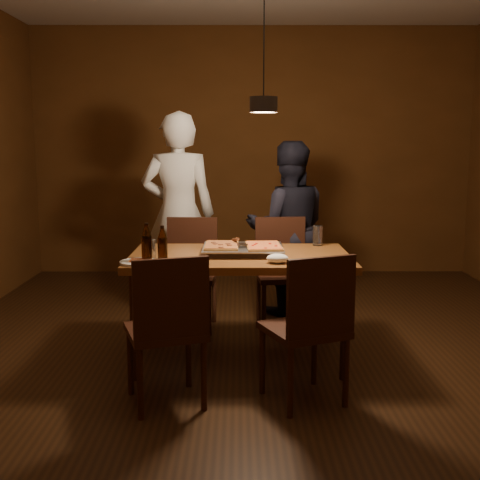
{
  "coord_description": "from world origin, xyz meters",
  "views": [
    {
      "loc": [
        -0.16,
        -3.97,
        1.51
      ],
      "look_at": [
        -0.15,
        0.08,
        0.85
      ],
      "focal_mm": 45.0,
      "sensor_mm": 36.0,
      "label": 1
    }
  ],
  "objects_px": {
    "chair_near_left": "(168,318)",
    "diner_white": "(178,214)",
    "chair_far_right": "(282,262)",
    "plate_slice": "(139,262)",
    "chair_near_right": "(311,316)",
    "beer_bottle_a": "(147,243)",
    "pendant_lamp": "(264,103)",
    "dining_table": "(240,265)",
    "chair_far_left": "(191,262)",
    "beer_bottle_b": "(162,244)",
    "pizza_tray": "(243,250)",
    "diner_dark": "(288,228)"
  },
  "relations": [
    {
      "from": "chair_near_left",
      "to": "diner_white",
      "type": "distance_m",
      "value": 2.06
    },
    {
      "from": "chair_far_right",
      "to": "plate_slice",
      "type": "distance_m",
      "value": 1.52
    },
    {
      "from": "chair_far_right",
      "to": "chair_near_right",
      "type": "relative_size",
      "value": 0.88
    },
    {
      "from": "diner_white",
      "to": "beer_bottle_a",
      "type": "bearing_deg",
      "value": 87.36
    },
    {
      "from": "diner_white",
      "to": "pendant_lamp",
      "type": "bearing_deg",
      "value": 117.28
    },
    {
      "from": "dining_table",
      "to": "plate_slice",
      "type": "relative_size",
      "value": 6.21
    },
    {
      "from": "chair_far_left",
      "to": "diner_white",
      "type": "bearing_deg",
      "value": -68.39
    },
    {
      "from": "beer_bottle_a",
      "to": "diner_white",
      "type": "distance_m",
      "value": 1.51
    },
    {
      "from": "chair_near_right",
      "to": "beer_bottle_b",
      "type": "bearing_deg",
      "value": 128.68
    },
    {
      "from": "pendant_lamp",
      "to": "beer_bottle_b",
      "type": "bearing_deg",
      "value": -162.99
    },
    {
      "from": "chair_near_left",
      "to": "pendant_lamp",
      "type": "bearing_deg",
      "value": 33.04
    },
    {
      "from": "pizza_tray",
      "to": "beer_bottle_b",
      "type": "height_order",
      "value": "beer_bottle_b"
    },
    {
      "from": "chair_far_right",
      "to": "chair_near_left",
      "type": "relative_size",
      "value": 0.91
    },
    {
      "from": "chair_near_right",
      "to": "beer_bottle_a",
      "type": "bearing_deg",
      "value": 131.28
    },
    {
      "from": "dining_table",
      "to": "pendant_lamp",
      "type": "height_order",
      "value": "pendant_lamp"
    },
    {
      "from": "chair_far_left",
      "to": "pizza_tray",
      "type": "xyz_separation_m",
      "value": [
        0.42,
        -0.76,
        0.24
      ]
    },
    {
      "from": "chair_near_right",
      "to": "chair_far_right",
      "type": "bearing_deg",
      "value": 68.96
    },
    {
      "from": "plate_slice",
      "to": "diner_dark",
      "type": "relative_size",
      "value": 0.16
    },
    {
      "from": "chair_near_right",
      "to": "pendant_lamp",
      "type": "xyz_separation_m",
      "value": [
        -0.25,
        0.68,
        1.22
      ]
    },
    {
      "from": "dining_table",
      "to": "pizza_tray",
      "type": "bearing_deg",
      "value": 58.94
    },
    {
      "from": "chair_far_left",
      "to": "pendant_lamp",
      "type": "height_order",
      "value": "pendant_lamp"
    },
    {
      "from": "beer_bottle_a",
      "to": "pendant_lamp",
      "type": "xyz_separation_m",
      "value": [
        0.75,
        0.2,
        0.88
      ]
    },
    {
      "from": "dining_table",
      "to": "chair_far_right",
      "type": "bearing_deg",
      "value": 67.03
    },
    {
      "from": "pizza_tray",
      "to": "chair_near_left",
      "type": "bearing_deg",
      "value": -112.36
    },
    {
      "from": "chair_far_right",
      "to": "pendant_lamp",
      "type": "relative_size",
      "value": 0.44
    },
    {
      "from": "chair_far_right",
      "to": "diner_white",
      "type": "distance_m",
      "value": 1.04
    },
    {
      "from": "chair_far_right",
      "to": "dining_table",
      "type": "bearing_deg",
      "value": 62.32
    },
    {
      "from": "chair_far_right",
      "to": "chair_near_left",
      "type": "distance_m",
      "value": 1.78
    },
    {
      "from": "diner_white",
      "to": "diner_dark",
      "type": "height_order",
      "value": "diner_white"
    },
    {
      "from": "dining_table",
      "to": "chair_near_right",
      "type": "xyz_separation_m",
      "value": [
        0.4,
        -0.76,
        -0.14
      ]
    },
    {
      "from": "pendant_lamp",
      "to": "plate_slice",
      "type": "bearing_deg",
      "value": -163.57
    },
    {
      "from": "dining_table",
      "to": "pizza_tray",
      "type": "distance_m",
      "value": 0.11
    },
    {
      "from": "beer_bottle_b",
      "to": "diner_dark",
      "type": "height_order",
      "value": "diner_dark"
    },
    {
      "from": "chair_far_left",
      "to": "diner_white",
      "type": "xyz_separation_m",
      "value": [
        -0.14,
        0.43,
        0.35
      ]
    },
    {
      "from": "plate_slice",
      "to": "pendant_lamp",
      "type": "xyz_separation_m",
      "value": [
        0.79,
        0.23,
        1.0
      ]
    },
    {
      "from": "dining_table",
      "to": "beer_bottle_a",
      "type": "distance_m",
      "value": 0.69
    },
    {
      "from": "beer_bottle_a",
      "to": "pizza_tray",
      "type": "bearing_deg",
      "value": 27.08
    },
    {
      "from": "beer_bottle_a",
      "to": "diner_white",
      "type": "height_order",
      "value": "diner_white"
    },
    {
      "from": "pizza_tray",
      "to": "plate_slice",
      "type": "xyz_separation_m",
      "value": [
        -0.66,
        -0.35,
        -0.01
      ]
    },
    {
      "from": "chair_far_left",
      "to": "pizza_tray",
      "type": "distance_m",
      "value": 0.91
    },
    {
      "from": "pizza_tray",
      "to": "plate_slice",
      "type": "height_order",
      "value": "pizza_tray"
    },
    {
      "from": "dining_table",
      "to": "plate_slice",
      "type": "height_order",
      "value": "plate_slice"
    },
    {
      "from": "chair_near_left",
      "to": "beer_bottle_a",
      "type": "height_order",
      "value": "beer_bottle_a"
    },
    {
      "from": "chair_near_left",
      "to": "beer_bottle_a",
      "type": "distance_m",
      "value": 0.64
    },
    {
      "from": "chair_far_right",
      "to": "pizza_tray",
      "type": "height_order",
      "value": "chair_far_right"
    },
    {
      "from": "chair_far_right",
      "to": "diner_white",
      "type": "xyz_separation_m",
      "value": [
        -0.89,
        0.41,
        0.35
      ]
    },
    {
      "from": "beer_bottle_b",
      "to": "diner_dark",
      "type": "relative_size",
      "value": 0.16
    },
    {
      "from": "chair_near_right",
      "to": "pendant_lamp",
      "type": "relative_size",
      "value": 0.5
    },
    {
      "from": "chair_near_left",
      "to": "chair_far_right",
      "type": "bearing_deg",
      "value": 46.14
    },
    {
      "from": "dining_table",
      "to": "chair_near_left",
      "type": "bearing_deg",
      "value": -117.25
    }
  ]
}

